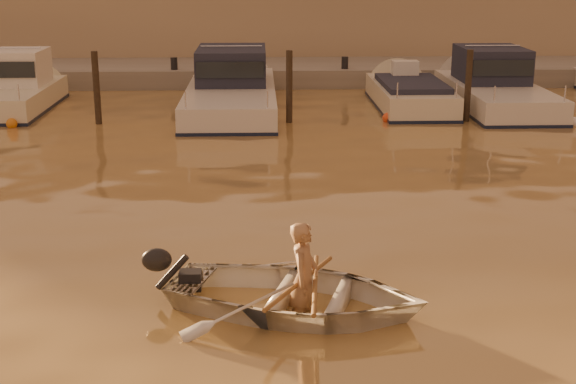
{
  "coord_description": "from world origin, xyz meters",
  "views": [
    {
      "loc": [
        -1.04,
        -8.27,
        4.49
      ],
      "look_at": [
        -0.58,
        4.37,
        0.75
      ],
      "focal_mm": 50.0,
      "sensor_mm": 36.0,
      "label": 1
    }
  ],
  "objects_px": {
    "person": "(304,279)",
    "moored_boat_1": "(17,89)",
    "moored_boat_4": "(496,86)",
    "moored_boat_2": "(231,88)",
    "moored_boat_3": "(410,100)",
    "waterfront_building": "(282,6)",
    "dinghy": "(296,295)"
  },
  "relations": [
    {
      "from": "moored_boat_1",
      "to": "moored_boat_3",
      "type": "bearing_deg",
      "value": 0.0
    },
    {
      "from": "moored_boat_3",
      "to": "waterfront_building",
      "type": "relative_size",
      "value": 0.13
    },
    {
      "from": "waterfront_building",
      "to": "moored_boat_4",
      "type": "bearing_deg",
      "value": -60.43
    },
    {
      "from": "dinghy",
      "to": "moored_boat_1",
      "type": "height_order",
      "value": "moored_boat_1"
    },
    {
      "from": "dinghy",
      "to": "waterfront_building",
      "type": "relative_size",
      "value": 0.07
    },
    {
      "from": "moored_boat_1",
      "to": "moored_boat_4",
      "type": "height_order",
      "value": "same"
    },
    {
      "from": "moored_boat_3",
      "to": "waterfront_building",
      "type": "bearing_deg",
      "value": 108.09
    },
    {
      "from": "dinghy",
      "to": "person",
      "type": "distance_m",
      "value": 0.25
    },
    {
      "from": "person",
      "to": "moored_boat_1",
      "type": "bearing_deg",
      "value": 45.11
    },
    {
      "from": "moored_boat_3",
      "to": "moored_boat_4",
      "type": "xyz_separation_m",
      "value": [
        2.65,
        0.0,
        0.4
      ]
    },
    {
      "from": "dinghy",
      "to": "moored_boat_3",
      "type": "xyz_separation_m",
      "value": [
        4.17,
        14.63,
        -0.01
      ]
    },
    {
      "from": "moored_boat_2",
      "to": "moored_boat_4",
      "type": "relative_size",
      "value": 1.18
    },
    {
      "from": "moored_boat_2",
      "to": "moored_boat_4",
      "type": "height_order",
      "value": "same"
    },
    {
      "from": "moored_boat_3",
      "to": "waterfront_building",
      "type": "xyz_separation_m",
      "value": [
        -3.59,
        11.0,
        2.17
      ]
    },
    {
      "from": "dinghy",
      "to": "moored_boat_3",
      "type": "relative_size",
      "value": 0.58
    },
    {
      "from": "person",
      "to": "moored_boat_1",
      "type": "relative_size",
      "value": 0.26
    },
    {
      "from": "moored_boat_4",
      "to": "person",
      "type": "bearing_deg",
      "value": -114.66
    },
    {
      "from": "moored_boat_3",
      "to": "moored_boat_4",
      "type": "distance_m",
      "value": 2.68
    },
    {
      "from": "waterfront_building",
      "to": "moored_boat_2",
      "type": "bearing_deg",
      "value": -99.7
    },
    {
      "from": "moored_boat_1",
      "to": "moored_boat_3",
      "type": "relative_size",
      "value": 0.98
    },
    {
      "from": "dinghy",
      "to": "moored_boat_4",
      "type": "xyz_separation_m",
      "value": [
        6.82,
        14.63,
        0.39
      ]
    },
    {
      "from": "person",
      "to": "moored_boat_4",
      "type": "relative_size",
      "value": 0.21
    },
    {
      "from": "person",
      "to": "moored_boat_1",
      "type": "height_order",
      "value": "moored_boat_1"
    },
    {
      "from": "moored_boat_1",
      "to": "moored_boat_2",
      "type": "height_order",
      "value": "same"
    },
    {
      "from": "moored_boat_2",
      "to": "moored_boat_4",
      "type": "distance_m",
      "value": 8.12
    },
    {
      "from": "dinghy",
      "to": "moored_boat_3",
      "type": "distance_m",
      "value": 15.21
    },
    {
      "from": "person",
      "to": "moored_boat_3",
      "type": "height_order",
      "value": "person"
    },
    {
      "from": "moored_boat_4",
      "to": "moored_boat_1",
      "type": "bearing_deg",
      "value": 180.0
    },
    {
      "from": "moored_boat_3",
      "to": "waterfront_building",
      "type": "height_order",
      "value": "waterfront_building"
    },
    {
      "from": "dinghy",
      "to": "waterfront_building",
      "type": "xyz_separation_m",
      "value": [
        0.58,
        25.63,
        2.17
      ]
    },
    {
      "from": "moored_boat_1",
      "to": "waterfront_building",
      "type": "xyz_separation_m",
      "value": [
        8.34,
        11.0,
        1.77
      ]
    },
    {
      "from": "moored_boat_3",
      "to": "moored_boat_4",
      "type": "height_order",
      "value": "moored_boat_4"
    }
  ]
}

